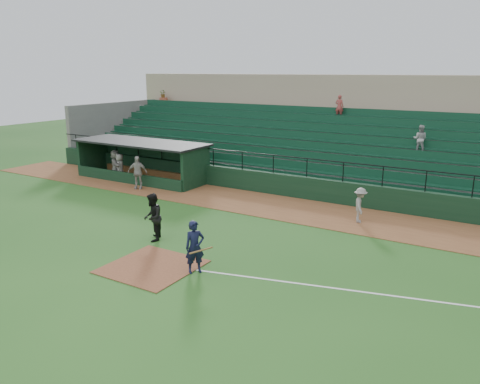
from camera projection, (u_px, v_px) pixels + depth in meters
The scene contains 12 objects.
ground at pixel (170, 258), 17.45m from camera, with size 90.00×90.00×0.00m, color #25571C.
warning_track at pixel (270, 206), 24.07m from camera, with size 40.00×4.00×0.03m, color brown.
home_plate_dirt at pixel (152, 267), 16.62m from camera, with size 3.00×3.00×0.03m, color brown.
foul_line at pixel (399, 297), 14.44m from camera, with size 18.00×0.09×0.01m, color white.
stadium_structure at pixel (332, 140), 30.50m from camera, with size 38.00×13.08×6.40m.
dugout at pixel (146, 158), 29.92m from camera, with size 8.90×3.20×2.42m.
batter_at_plate at pixel (195, 247), 15.96m from camera, with size 1.17×0.80×1.85m.
umpire at pixel (153, 217), 18.99m from camera, with size 0.95×0.74×1.96m, color black.
runner at pixel (360, 205), 21.24m from camera, with size 1.03×0.59×1.59m, color gray.
dugout_player_a at pixel (137, 172), 27.21m from camera, with size 1.13×0.47×1.93m, color #AAA49F.
dugout_player_b at pixel (120, 167), 29.29m from camera, with size 0.82×0.53×1.68m, color gray.
dugout_player_c at pixel (116, 165), 29.47m from camera, with size 1.75×0.56×1.89m, color gray.
Camera 1 is at (10.65, -12.58, 6.75)m, focal length 35.27 mm.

